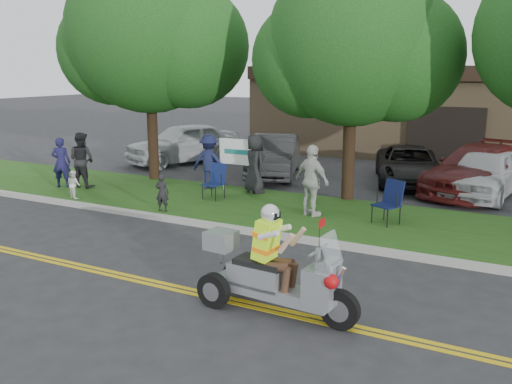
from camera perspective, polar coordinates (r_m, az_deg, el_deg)
The scene contains 24 objects.
ground at distance 10.31m, azimuth -6.11°, elevation -9.24°, with size 120.00×120.00×0.00m, color #28282B.
centerline_near at distance 9.87m, azimuth -8.00°, elevation -10.29°, with size 60.00×0.10×0.01m, color gold.
centerline_far at distance 9.99m, azimuth -7.46°, elevation -9.98°, with size 60.00×0.10×0.01m, color gold.
curb at distance 12.78m, azimuth 1.51°, elevation -4.48°, with size 60.00×0.25×0.12m, color #A8A89E.
grass_verge at distance 14.67m, azimuth 5.23°, elevation -2.28°, with size 60.00×4.00×0.10m, color #204913.
commercial_building at distance 27.16m, azimuth 20.72°, elevation 8.08°, with size 18.00×8.20×4.00m.
tree_left at distance 19.08m, azimuth -11.02°, elevation 15.55°, with size 6.62×5.40×7.78m.
tree_mid at distance 15.90m, azimuth 10.38°, elevation 14.68°, with size 5.88×4.80×7.05m.
business_sign at distance 16.90m, azimuth -1.97°, elevation 3.94°, with size 1.25×0.06×1.75m.
trike_scooter at distance 8.82m, azimuth 1.67°, elevation -8.69°, with size 2.75×0.94×1.80m.
lawn_chair_a at distance 13.81m, azimuth 13.93°, elevation -0.73°, with size 0.78×0.79×1.09m.
lawn_chair_b at distance 16.06m, azimuth -4.25°, elevation 1.40°, with size 0.60×0.62×1.04m.
spectator_adult_left at distance 18.61m, azimuth -19.82°, elevation 2.95°, with size 0.59×0.39×1.63m, color #1A1845.
spectator_adult_mid at distance 18.41m, azimuth -17.87°, elevation 3.24°, with size 0.87×0.68×1.79m, color black.
spectator_adult_right at distance 14.07m, azimuth 5.92°, elevation 1.18°, with size 1.10×0.46×1.87m, color beige.
spectator_chair_a at distance 17.39m, azimuth -4.95°, elevation 3.20°, with size 1.12×0.64×1.73m, color #181D44.
spectator_chair_b at distance 16.69m, azimuth -0.13°, elevation 2.99°, with size 0.89×0.58×1.82m, color black.
child_left at distance 14.75m, azimuth -9.85°, elevation -0.08°, with size 0.37×0.25×1.03m, color black.
child_right at distance 16.90m, azimuth -18.62°, elevation 0.77°, with size 0.41×0.32×0.85m, color white.
parked_car_far_left at distance 23.01m, azimuth -7.65°, elevation 5.13°, with size 1.97×4.89×1.67m, color silver.
parked_car_left at distance 19.99m, azimuth 1.93°, elevation 3.85°, with size 1.59×4.55×1.50m, color #2D2D2F.
parked_car_mid at distance 19.37m, azimuth 15.79°, elevation 2.73°, with size 2.10×4.55×1.26m, color black.
parked_car_right at distance 18.53m, azimuth 22.40°, elevation 2.19°, with size 2.12×5.21×1.51m, color #4E1312.
parked_car_far_right at distance 18.12m, azimuth 22.94°, elevation 1.90°, with size 1.77×4.40×1.50m, color silver.
Camera 1 is at (5.38, -7.91, 3.85)m, focal length 38.00 mm.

